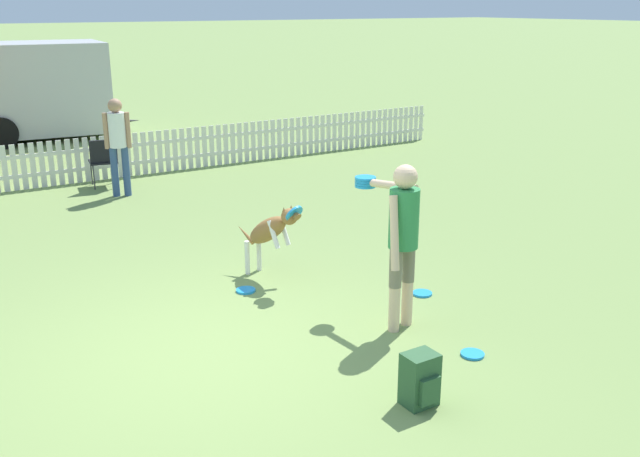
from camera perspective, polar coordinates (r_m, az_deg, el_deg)
The scene contains 12 objects.
ground_plane at distance 6.57m, azimuth -8.66°, elevation -9.68°, with size 240.00×240.00×0.00m, color olive.
handler_person at distance 6.66m, azimuth 6.46°, elevation 0.14°, with size 0.46×1.02×1.60m.
leaping_dog at distance 7.94m, azimuth -3.98°, elevation -0.08°, with size 0.42×1.04×0.94m.
frisbee_near_handler at distance 7.81m, azimuth -5.96°, elevation -4.94°, with size 0.21×0.21×0.02m.
frisbee_near_dog at distance 8.34m, azimuth 6.55°, elevation -3.45°, with size 0.21×0.21×0.02m.
frisbee_midfield at distance 6.57m, azimuth 12.10°, elevation -9.80°, with size 0.21×0.21×0.02m.
frisbee_far_scatter at distance 7.76m, azimuth 8.19°, elevation -5.16°, with size 0.21×0.21×0.02m.
backpack_on_grass at distance 5.67m, azimuth 8.02°, elevation -11.90°, with size 0.26×0.25×0.43m.
picket_fence at distance 12.95m, azimuth -21.66°, elevation 4.74°, with size 16.88×0.04×0.78m.
folding_chair_blue_left at distance 12.57m, azimuth -16.95°, elevation 5.40°, with size 0.51×0.53×0.84m.
spectator_standing at distance 11.84m, azimuth -15.89°, elevation 6.97°, with size 0.40×0.27×1.57m.
equipment_trailer at distance 17.75m, azimuth -23.10°, elevation 10.23°, with size 4.72×2.46×2.16m.
Camera 1 is at (-2.26, -5.40, 2.98)m, focal length 40.00 mm.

